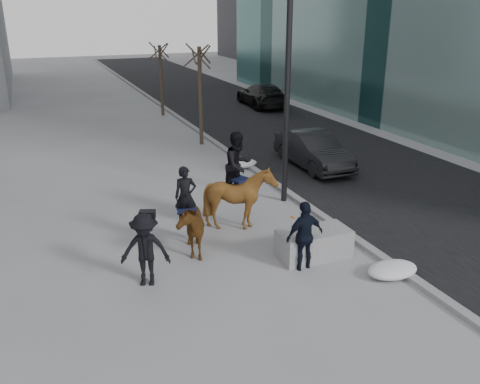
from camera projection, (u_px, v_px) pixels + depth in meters
name	position (u px, v px, depth m)	size (l,w,h in m)	color
ground	(258.00, 263.00, 12.79)	(120.00, 120.00, 0.00)	gray
road	(306.00, 143.00, 23.97)	(8.00, 90.00, 0.01)	black
curb	(227.00, 151.00, 22.52)	(0.25, 90.00, 0.12)	gray
planter	(314.00, 244.00, 13.00)	(1.83, 0.92, 0.73)	#969799
car_near	(313.00, 150.00, 20.19)	(1.49, 4.27, 1.41)	black
car_far	(262.00, 95.00, 32.55)	(2.06, 5.06, 1.47)	black
tree_near	(200.00, 91.00, 22.99)	(1.20, 1.20, 4.91)	#382A21
tree_far	(161.00, 77.00, 29.36)	(1.20, 1.20, 4.46)	#3C3023
mounted_left	(188.00, 221.00, 13.11)	(1.07, 1.87, 2.29)	#533210
mounted_right	(240.00, 191.00, 14.48)	(2.02, 2.12, 2.83)	#523210
feeder	(305.00, 236.00, 12.25)	(1.07, 0.91, 1.75)	black
camera_crew	(145.00, 249.00, 11.53)	(1.29, 1.03, 1.75)	black
lamppost	(287.00, 45.00, 15.29)	(0.25, 1.60, 9.09)	black
snow_piles	(297.00, 203.00, 16.23)	(1.30, 10.24, 0.33)	silver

